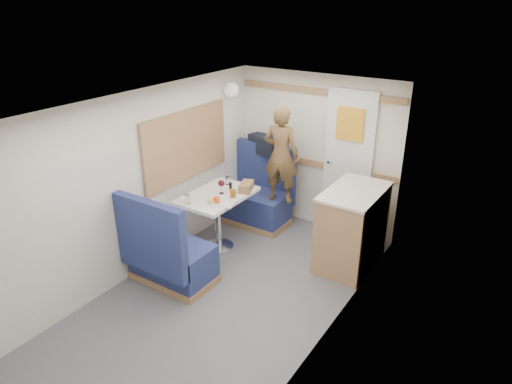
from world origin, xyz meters
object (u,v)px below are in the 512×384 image
Objects in this scene: bench_far at (257,201)px; bread_loaf at (246,187)px; galley_counter at (352,227)px; wine_glass at (221,184)px; orange_fruit at (217,199)px; pepper_grinder at (230,186)px; cheese_block at (213,200)px; person at (281,155)px; tumbler_mid at (228,180)px; dinette_table at (217,206)px; duffel_bag at (266,145)px; beer_glass at (233,194)px; tray at (225,202)px; dome_light at (231,90)px; tumbler_left at (187,199)px; bench_near at (169,258)px.

bench_far reaches higher than bread_loaf.
wine_glass is at bearing -160.66° from galley_counter.
orange_fruit and pepper_grinder have the same top height.
person is at bearing 73.76° from cheese_block.
cheese_block is 0.29m from wine_glass.
tumbler_mid is (-0.11, 0.27, -0.07)m from wine_glass.
dinette_table is 1.21m from duffel_bag.
cheese_block is (-1.35, -0.77, 0.29)m from galley_counter.
beer_glass is 0.27m from bread_loaf.
bench_far is 0.78m from bread_loaf.
bench_far is 1.51m from galley_counter.
beer_glass is at bearing 64.58° from cheese_block.
orange_fruit is at bearing -63.41° from wine_glass.
cheese_block is at bearing -150.35° from galley_counter.
galley_counter is 9.64× the size of pepper_grinder.
bread_loaf is at bearing 82.91° from orange_fruit.
tray is 0.13m from cheese_block.
tray is at bearing -58.37° from dome_light.
dinette_table is at bearing 52.67° from person.
dome_light is at bearing -15.21° from person.
pepper_grinder is (0.08, -0.93, -0.25)m from duffel_bag.
bench_far is at bearing 96.21° from cheese_block.
bench_far is at bearing 94.99° from pepper_grinder.
bench_far is 1.01m from beer_glass.
dome_light is 1.81× the size of beer_glass.
tumbler_left reaches higher than cheese_block.
beer_glass is at bearing 74.53° from orange_fruit.
duffel_bag is at bearing 98.01° from orange_fruit.
pepper_grinder is (-0.06, 0.41, 0.01)m from cheese_block.
duffel_bag is 2.02× the size of bread_loaf.
bench_near is 0.69m from tumbler_left.
dome_light is at bearing 115.42° from cheese_block.
dome_light is at bearing 114.65° from dinette_table.
bread_loaf is at bearing 88.22° from tray.
tumbler_mid is (-0.05, -0.81, -0.25)m from duffel_bag.
beer_glass is (0.25, -1.11, -0.24)m from duffel_bag.
orange_fruit is 0.46× the size of wine_glass.
person is (-1.06, 0.22, 0.59)m from galley_counter.
person is 11.25× the size of cheese_block.
tumbler_left reaches higher than pepper_grinder.
wine_glass is (-0.37, -0.72, -0.21)m from person.
tumbler_left reaches higher than tray.
bench_near is 1.14× the size of galley_counter.
person is 12.73× the size of pepper_grinder.
bench_far is 9.51× the size of beer_glass.
beer_glass reaches higher than tumbler_left.
pepper_grinder reaches higher than dinette_table.
bread_loaf is at bearing 51.19° from dinette_table.
wine_glass is 0.30m from tumbler_mid.
bench_far is (-0.00, 0.86, -0.27)m from dinette_table.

